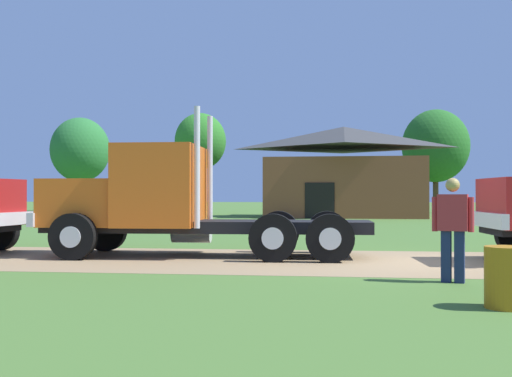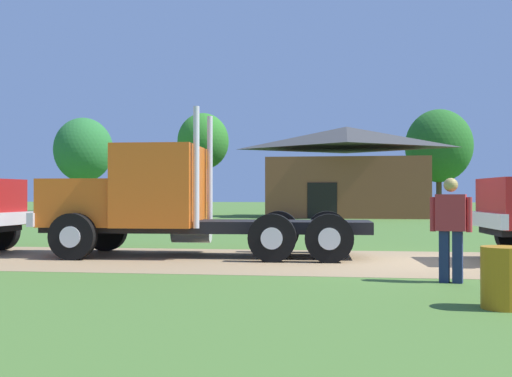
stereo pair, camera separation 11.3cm
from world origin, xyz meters
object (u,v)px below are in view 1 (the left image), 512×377
Objects in this scene: steel_barrel at (507,277)px; shed_building at (344,173)px; visitor_standing_near at (453,225)px; truck_foreground_white at (160,203)px.

shed_building is (-1.49, 32.56, 2.48)m from steel_barrel.
steel_barrel is 32.69m from shed_building.
visitor_standing_near is at bearing -87.64° from shed_building.
truck_foreground_white reaches higher than steel_barrel.
shed_building is at bearing 92.62° from steel_barrel.
truck_foreground_white is at bearing 148.70° from visitor_standing_near.
truck_foreground_white is at bearing 136.42° from steel_barrel.
visitor_standing_near is at bearing -31.30° from truck_foreground_white.
truck_foreground_white is at bearing -100.58° from shed_building.
visitor_standing_near is (6.19, -3.76, -0.30)m from truck_foreground_white.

